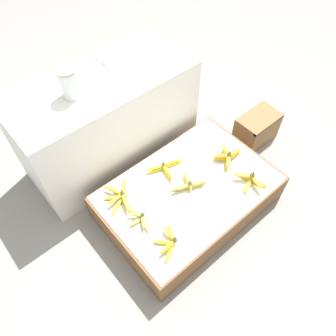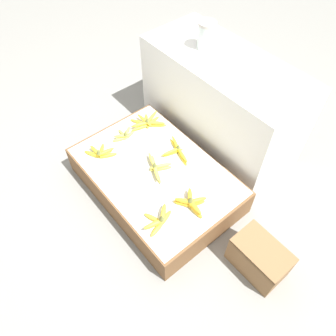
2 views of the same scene
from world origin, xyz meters
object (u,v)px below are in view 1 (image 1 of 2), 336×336
banana_bunch_front_midright (251,180)px  glass_jar (69,82)px  banana_bunch_middle_left (140,219)px  banana_bunch_back_midleft (165,168)px  foam_tray_white (115,56)px  banana_bunch_front_left (169,241)px  banana_bunch_back_left (120,195)px  banana_bunch_middle_midright (228,156)px  banana_bunch_middle_midleft (189,184)px  wooden_crate (257,128)px

banana_bunch_front_midright → glass_jar: size_ratio=1.18×
banana_bunch_middle_left → banana_bunch_back_midleft: banana_bunch_middle_left is taller
banana_bunch_back_midleft → foam_tray_white: (0.12, 0.66, 0.49)m
banana_bunch_back_midleft → foam_tray_white: bearing=79.6°
banana_bunch_front_left → banana_bunch_back_left: (-0.03, 0.46, -0.00)m
banana_bunch_middle_midright → glass_jar: (-0.70, 0.74, 0.57)m
foam_tray_white → banana_bunch_front_left: bearing=-112.7°
banana_bunch_back_midleft → foam_tray_white: size_ratio=1.26×
banana_bunch_middle_left → banana_bunch_back_left: 0.22m
banana_bunch_middle_left → banana_bunch_back_left: bearing=88.6°
banana_bunch_middle_left → glass_jar: bearing=84.2°
banana_bunch_middle_midleft → banana_bunch_back_left: 0.46m
banana_bunch_front_midright → glass_jar: (-0.67, 0.98, 0.57)m
banana_bunch_front_left → banana_bunch_middle_left: size_ratio=0.97×
banana_bunch_front_left → banana_bunch_middle_midright: bearing=16.5°
wooden_crate → banana_bunch_middle_left: 1.30m
wooden_crate → glass_jar: size_ratio=1.80×
banana_bunch_front_midright → banana_bunch_middle_midright: (0.03, 0.24, 0.00)m
banana_bunch_back_left → banana_bunch_middle_midright: bearing=-17.0°
banana_bunch_back_midleft → banana_bunch_middle_midleft: bearing=-82.3°
banana_bunch_back_left → glass_jar: (0.07, 0.50, 0.58)m
banana_bunch_middle_midright → banana_bunch_back_left: size_ratio=0.78×
banana_bunch_middle_left → glass_jar: 0.93m
banana_bunch_front_midright → banana_bunch_middle_left: size_ratio=1.17×
banana_bunch_middle_midright → banana_bunch_middle_midleft: bearing=178.5°
wooden_crate → banana_bunch_middle_midleft: bearing=-172.9°
wooden_crate → banana_bunch_middle_left: banana_bunch_middle_left is taller
banana_bunch_middle_midright → foam_tray_white: bearing=107.4°
banana_bunch_middle_left → banana_bunch_back_midleft: size_ratio=0.71×
banana_bunch_middle_midleft → foam_tray_white: 1.01m
banana_bunch_front_left → banana_bunch_back_midleft: (0.34, 0.44, -0.00)m
wooden_crate → glass_jar: glass_jar is taller
wooden_crate → banana_bunch_middle_midleft: (-0.88, -0.11, 0.14)m
banana_bunch_middle_left → banana_bunch_middle_midleft: banana_bunch_middle_midleft is taller
banana_bunch_front_left → banana_bunch_middle_midleft: size_ratio=0.73×
banana_bunch_back_left → glass_jar: 0.77m
banana_bunch_back_left → banana_bunch_back_midleft: bearing=-2.4°
banana_bunch_front_midright → foam_tray_white: foam_tray_white is taller
banana_bunch_front_left → banana_bunch_middle_left: 0.24m
wooden_crate → banana_bunch_back_midleft: bearing=173.6°
banana_bunch_back_left → foam_tray_white: size_ratio=1.28×
banana_bunch_middle_left → banana_bunch_back_left: size_ratio=0.70×
banana_bunch_middle_midright → banana_bunch_back_midleft: bearing=151.1°
foam_tray_white → banana_bunch_middle_midright: bearing=-72.6°
banana_bunch_front_midright → banana_bunch_back_left: bearing=147.2°
banana_bunch_front_left → banana_bunch_middle_left: (-0.04, 0.24, -0.00)m
banana_bunch_middle_left → foam_tray_white: (0.50, 0.87, 0.49)m
banana_bunch_back_midleft → foam_tray_white: foam_tray_white is taller
banana_bunch_middle_midleft → banana_bunch_back_midleft: 0.21m
banana_bunch_front_midright → banana_bunch_back_left: 0.88m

